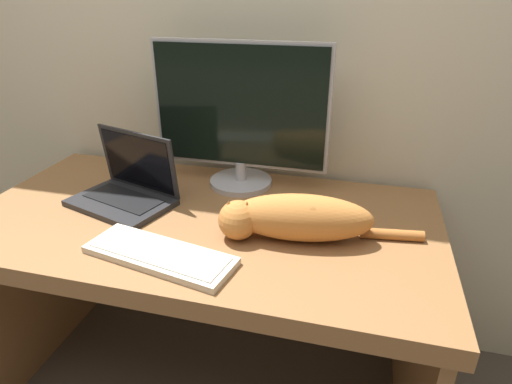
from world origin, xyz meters
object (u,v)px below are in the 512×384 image
(laptop, at_px, (126,189))
(external_keyboard, at_px, (160,255))
(cat, at_px, (294,217))
(monitor, at_px, (240,117))

(laptop, relative_size, external_keyboard, 0.86)
(external_keyboard, bearing_deg, laptop, 143.30)
(laptop, height_order, cat, laptop)
(laptop, height_order, external_keyboard, laptop)
(laptop, bearing_deg, external_keyboard, -30.54)
(monitor, height_order, laptop, monitor)
(external_keyboard, bearing_deg, monitor, 92.51)
(external_keyboard, distance_m, cat, 0.39)
(monitor, distance_m, cat, 0.46)
(monitor, xyz_separation_m, laptop, (-0.34, -0.24, -0.21))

